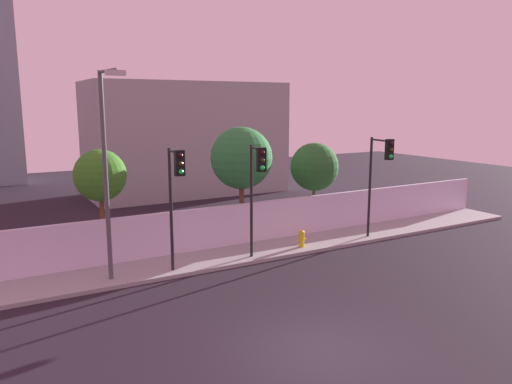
% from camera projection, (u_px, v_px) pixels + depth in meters
% --- Properties ---
extents(ground_plane, '(80.00, 80.00, 0.00)m').
position_uv_depth(ground_plane, '(318.00, 353.00, 12.71)').
color(ground_plane, black).
extents(sidewalk, '(36.00, 2.40, 0.15)m').
position_uv_depth(sidewalk, '(195.00, 262.00, 19.71)').
color(sidewalk, '#949494').
rests_on(sidewalk, ground).
extents(perimeter_wall, '(36.00, 0.18, 1.80)m').
position_uv_depth(perimeter_wall, '(182.00, 231.00, 20.64)').
color(perimeter_wall, silver).
rests_on(perimeter_wall, sidewalk).
extents(traffic_light_left, '(0.56, 1.60, 4.60)m').
position_uv_depth(traffic_light_left, '(257.00, 178.00, 18.92)').
color(traffic_light_left, black).
rests_on(traffic_light_left, sidewalk).
extents(traffic_light_center, '(0.34, 1.24, 4.61)m').
position_uv_depth(traffic_light_center, '(176.00, 184.00, 17.52)').
color(traffic_light_center, black).
rests_on(traffic_light_center, sidewalk).
extents(traffic_light_right, '(0.47, 1.63, 4.68)m').
position_uv_depth(traffic_light_right, '(380.00, 166.00, 22.00)').
color(traffic_light_right, black).
rests_on(traffic_light_right, sidewalk).
extents(street_lamp_curbside, '(0.62, 1.75, 7.28)m').
position_uv_depth(street_lamp_curbside, '(107.00, 162.00, 16.73)').
color(street_lamp_curbside, '#4C4C51').
rests_on(street_lamp_curbside, sidewalk).
extents(fire_hydrant, '(0.44, 0.26, 0.75)m').
position_uv_depth(fire_hydrant, '(302.00, 238.00, 21.51)').
color(fire_hydrant, gold).
rests_on(fire_hydrant, sidewalk).
extents(roadside_tree_leftmost, '(2.07, 2.07, 4.58)m').
position_uv_depth(roadside_tree_leftmost, '(100.00, 176.00, 19.49)').
color(roadside_tree_leftmost, brown).
rests_on(roadside_tree_leftmost, ground).
extents(roadside_tree_midleft, '(2.85, 2.85, 5.31)m').
position_uv_depth(roadside_tree_midleft, '(241.00, 158.00, 22.51)').
color(roadside_tree_midleft, brown).
rests_on(roadside_tree_midleft, ground).
extents(roadside_tree_midright, '(2.42, 2.42, 4.43)m').
position_uv_depth(roadside_tree_midright, '(314.00, 167.00, 24.65)').
color(roadside_tree_midright, brown).
rests_on(roadside_tree_midright, ground).
extents(low_building_distant, '(13.54, 6.00, 7.80)m').
position_uv_depth(low_building_distant, '(186.00, 138.00, 34.94)').
color(low_building_distant, '#979797').
rests_on(low_building_distant, ground).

